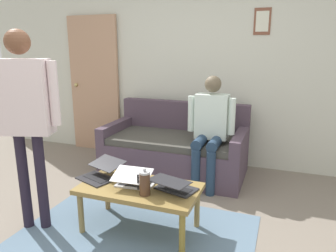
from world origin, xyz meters
name	(u,v)px	position (x,y,z in m)	size (l,w,h in m)	color
ground_plane	(132,243)	(0.00, 0.00, 0.00)	(7.68, 7.68, 0.00)	slate
area_rug	(136,235)	(0.03, -0.12, 0.00)	(2.00, 1.38, 0.01)	slate
back_wall	(202,65)	(0.00, -2.20, 1.35)	(7.04, 0.11, 2.70)	beige
interior_door	(95,85)	(1.67, -2.11, 1.02)	(0.82, 0.09, 2.05)	tan
couch	(176,149)	(0.17, -1.62, 0.31)	(1.76, 0.91, 0.88)	#4C3C4A
coffee_table	(140,192)	(0.03, -0.22, 0.37)	(1.04, 0.55, 0.41)	olive
laptop_left	(135,180)	(0.08, -0.23, 0.46)	(0.34, 0.33, 0.15)	silver
laptop_center	(174,186)	(-0.28, -0.24, 0.46)	(0.41, 0.39, 0.12)	#28282D
laptop_right	(100,173)	(0.45, -0.27, 0.46)	(0.43, 0.45, 0.15)	#28282D
french_press	(145,183)	(-0.08, -0.09, 0.52)	(0.11, 0.09, 0.23)	#4C3323
person_standing	(24,107)	(0.93, 0.06, 1.11)	(0.60, 0.31, 1.73)	#241D2D
person_seated	(210,125)	(-0.32, -1.39, 0.73)	(0.55, 0.51, 1.28)	#23374F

